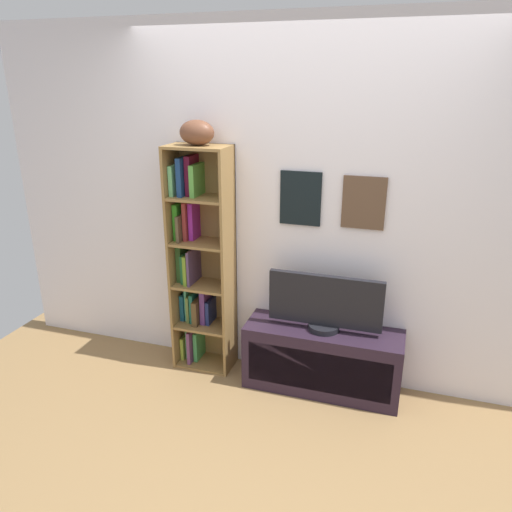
{
  "coord_description": "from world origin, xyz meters",
  "views": [
    {
      "loc": [
        0.71,
        -2.17,
        2.17
      ],
      "look_at": [
        -0.27,
        0.85,
        1.01
      ],
      "focal_mm": 34.46,
      "sensor_mm": 36.0,
      "label": 1
    }
  ],
  "objects_px": {
    "football": "(197,133)",
    "tv_stand": "(322,359)",
    "television": "(325,303)",
    "bookshelf": "(198,262)"
  },
  "relations": [
    {
      "from": "football",
      "to": "tv_stand",
      "type": "distance_m",
      "value": 1.83
    },
    {
      "from": "tv_stand",
      "to": "television",
      "type": "height_order",
      "value": "television"
    },
    {
      "from": "tv_stand",
      "to": "bookshelf",
      "type": "bearing_deg",
      "value": 175.69
    },
    {
      "from": "bookshelf",
      "to": "tv_stand",
      "type": "height_order",
      "value": "bookshelf"
    },
    {
      "from": "bookshelf",
      "to": "television",
      "type": "distance_m",
      "value": 1.01
    },
    {
      "from": "tv_stand",
      "to": "television",
      "type": "distance_m",
      "value": 0.45
    },
    {
      "from": "football",
      "to": "television",
      "type": "xyz_separation_m",
      "value": [
        0.94,
        -0.04,
        -1.13
      ]
    },
    {
      "from": "bookshelf",
      "to": "football",
      "type": "distance_m",
      "value": 0.96
    },
    {
      "from": "football",
      "to": "tv_stand",
      "type": "relative_size",
      "value": 0.23
    },
    {
      "from": "television",
      "to": "football",
      "type": "bearing_deg",
      "value": 177.38
    }
  ]
}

